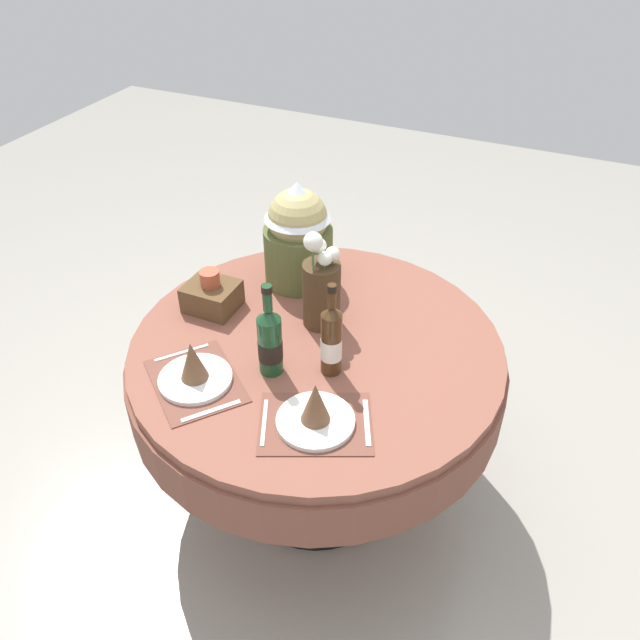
{
  "coord_description": "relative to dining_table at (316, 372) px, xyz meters",
  "views": [
    {
      "loc": [
        0.72,
        -1.57,
        2.19
      ],
      "look_at": [
        0.0,
        0.03,
        0.84
      ],
      "focal_mm": 36.01,
      "sensor_mm": 36.0,
      "label": 1
    }
  ],
  "objects": [
    {
      "name": "flower_vase",
      "position": [
        -0.03,
        0.12,
        0.29
      ],
      "size": [
        0.13,
        0.14,
        0.39
      ],
      "color": "#47331E",
      "rests_on": "dining_table"
    },
    {
      "name": "woven_basket_side_left",
      "position": [
        -0.44,
        0.04,
        0.19
      ],
      "size": [
        0.19,
        0.16,
        0.16
      ],
      "color": "brown",
      "rests_on": "dining_table"
    },
    {
      "name": "wine_bottle_centre",
      "position": [
        -0.08,
        -0.19,
        0.26
      ],
      "size": [
        0.08,
        0.08,
        0.34
      ],
      "color": "#194223",
      "rests_on": "dining_table"
    },
    {
      "name": "ground",
      "position": [
        0.0,
        0.0,
        -0.63
      ],
      "size": [
        8.0,
        8.0,
        0.0
      ],
      "primitive_type": "plane",
      "color": "#9E998E"
    },
    {
      "name": "place_setting_right",
      "position": [
        0.16,
        -0.35,
        0.18
      ],
      "size": [
        0.42,
        0.38,
        0.16
      ],
      "color": "brown",
      "rests_on": "dining_table"
    },
    {
      "name": "wine_bottle_left",
      "position": [
        0.1,
        -0.11,
        0.27
      ],
      "size": [
        0.07,
        0.07,
        0.34
      ],
      "color": "#422814",
      "rests_on": "dining_table"
    },
    {
      "name": "gift_tub_back_left",
      "position": [
        -0.23,
        0.34,
        0.36
      ],
      "size": [
        0.27,
        0.27,
        0.42
      ],
      "color": "#566033",
      "rests_on": "dining_table"
    },
    {
      "name": "place_setting_left",
      "position": [
        -0.28,
        -0.34,
        0.18
      ],
      "size": [
        0.43,
        0.42,
        0.16
      ],
      "color": "brown",
      "rests_on": "dining_table"
    },
    {
      "name": "dining_table",
      "position": [
        0.0,
        0.0,
        0.0
      ],
      "size": [
        1.33,
        1.33,
        0.76
      ],
      "color": "brown",
      "rests_on": "ground"
    }
  ]
}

